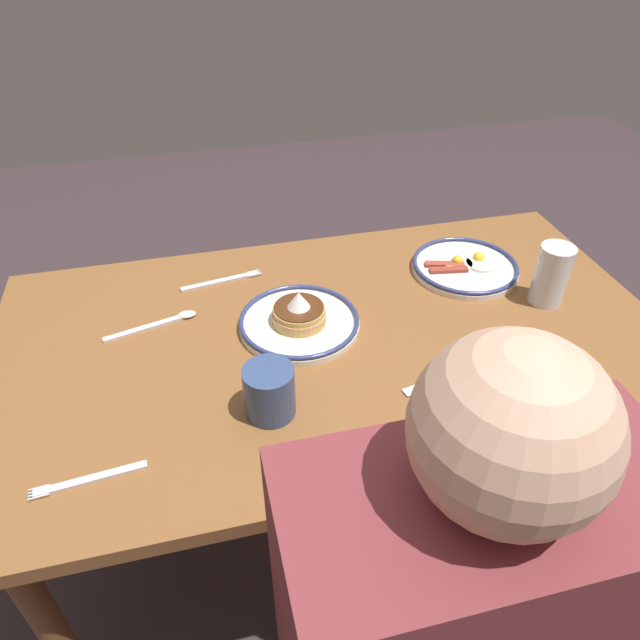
# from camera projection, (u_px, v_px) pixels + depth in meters

# --- Properties ---
(ground_plane) EXTENTS (6.00, 6.00, 0.00)m
(ground_plane) POSITION_uv_depth(u_px,v_px,m) (331.00, 530.00, 1.68)
(ground_plane) COLOR #382B2F
(dining_table) EXTENTS (1.43, 0.81, 0.74)m
(dining_table) POSITION_uv_depth(u_px,v_px,m) (334.00, 363.00, 1.28)
(dining_table) COLOR brown
(dining_table) RESTS_ON ground_plane
(plate_near_main) EXTENTS (0.26, 0.26, 0.09)m
(plate_near_main) POSITION_uv_depth(u_px,v_px,m) (299.00, 319.00, 1.24)
(plate_near_main) COLOR silver
(plate_near_main) RESTS_ON dining_table
(plate_center_pancakes) EXTENTS (0.26, 0.26, 0.04)m
(plate_center_pancakes) POSITION_uv_depth(u_px,v_px,m) (465.00, 266.00, 1.42)
(plate_center_pancakes) COLOR silver
(plate_center_pancakes) RESTS_ON dining_table
(coffee_mug) EXTENTS (0.09, 0.12, 0.10)m
(coffee_mug) POSITION_uv_depth(u_px,v_px,m) (269.00, 390.00, 1.02)
(coffee_mug) COLOR #334772
(coffee_mug) RESTS_ON dining_table
(drinking_glass) EXTENTS (0.08, 0.08, 0.14)m
(drinking_glass) POSITION_uv_depth(u_px,v_px,m) (551.00, 278.00, 1.29)
(drinking_glass) COLOR silver
(drinking_glass) RESTS_ON dining_table
(fork_near) EXTENTS (0.18, 0.04, 0.01)m
(fork_near) POSITION_uv_depth(u_px,v_px,m) (89.00, 480.00, 0.93)
(fork_near) COLOR silver
(fork_near) RESTS_ON dining_table
(fork_far) EXTENTS (0.20, 0.05, 0.01)m
(fork_far) POSITION_uv_depth(u_px,v_px,m) (222.00, 281.00, 1.38)
(fork_far) COLOR silver
(fork_far) RESTS_ON dining_table
(butter_knife) EXTENTS (0.23, 0.07, 0.01)m
(butter_knife) POSITION_uv_depth(u_px,v_px,m) (453.00, 374.00, 1.13)
(butter_knife) COLOR silver
(butter_knife) RESTS_ON dining_table
(tea_spoon) EXTENTS (0.20, 0.07, 0.01)m
(tea_spoon) POSITION_uv_depth(u_px,v_px,m) (164.00, 322.00, 1.26)
(tea_spoon) COLOR silver
(tea_spoon) RESTS_ON dining_table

